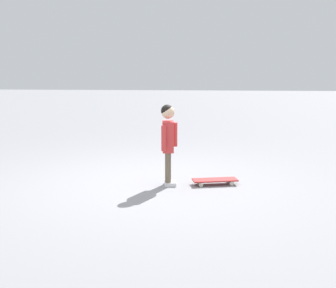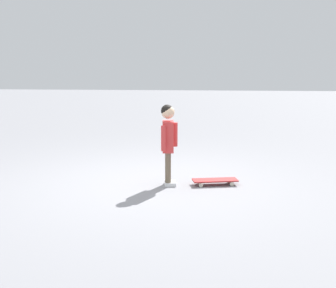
{
  "view_description": "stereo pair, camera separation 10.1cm",
  "coord_description": "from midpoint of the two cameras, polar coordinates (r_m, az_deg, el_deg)",
  "views": [
    {
      "loc": [
        -5.23,
        -0.8,
        1.5
      ],
      "look_at": [
        0.0,
        -0.32,
        0.55
      ],
      "focal_mm": 44.18,
      "sensor_mm": 36.0,
      "label": 1
    },
    {
      "loc": [
        -5.22,
        -0.9,
        1.5
      ],
      "look_at": [
        0.0,
        -0.32,
        0.55
      ],
      "focal_mm": 44.18,
      "sensor_mm": 36.0,
      "label": 2
    }
  ],
  "objects": [
    {
      "name": "child_person",
      "position": [
        5.32,
        0.56,
        1.13
      ],
      "size": [
        0.39,
        0.21,
        1.06
      ],
      "color": "brown",
      "rests_on": "ground"
    },
    {
      "name": "ground_plane",
      "position": [
        5.5,
        -2.84,
        -5.58
      ],
      "size": [
        50.0,
        50.0,
        0.0
      ],
      "primitive_type": "plane",
      "color": "gray"
    },
    {
      "name": "skateboard",
      "position": [
        5.5,
        7.04,
        -5.03
      ],
      "size": [
        0.32,
        0.62,
        0.07
      ],
      "color": "#B22D2D",
      "rests_on": "ground"
    }
  ]
}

